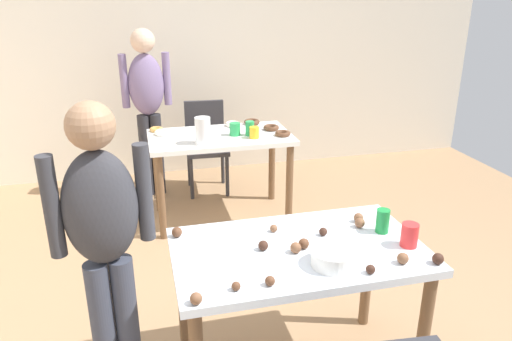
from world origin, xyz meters
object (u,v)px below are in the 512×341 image
object	(u,v)px
dining_table_near	(298,267)
person_girl_near	(104,235)
mixing_bowl	(334,257)
pitcher_far	(203,131)
dining_table_far	(220,148)
chair_far_table	(206,141)
person_adult_far	(147,99)
soda_can	(383,221)

from	to	relation	value
dining_table_near	person_girl_near	distance (m)	0.91
mixing_bowl	pitcher_far	world-z (taller)	pitcher_far
dining_table_far	chair_far_table	bearing A→B (deg)	92.13
chair_far_table	person_girl_near	distance (m)	2.67
dining_table_far	person_adult_far	bearing A→B (deg)	129.70
dining_table_near	pitcher_far	size ratio (longest dim) A/B	5.62
pitcher_far	dining_table_near	bearing A→B (deg)	-83.22
person_girl_near	mixing_bowl	world-z (taller)	person_girl_near
dining_table_near	person_adult_far	size ratio (longest dim) A/B	0.76
person_girl_near	pitcher_far	world-z (taller)	person_girl_near
person_girl_near	person_adult_far	world-z (taller)	person_adult_far
dining_table_far	person_girl_near	size ratio (longest dim) A/B	0.79
pitcher_far	chair_far_table	bearing A→B (deg)	80.77
person_adult_far	pitcher_far	world-z (taller)	person_adult_far
person_adult_far	pitcher_far	size ratio (longest dim) A/B	7.42
pitcher_far	person_adult_far	bearing A→B (deg)	113.89
dining_table_far	mixing_bowl	distance (m)	2.11
dining_table_far	person_girl_near	bearing A→B (deg)	-114.60
soda_can	pitcher_far	distance (m)	1.80
chair_far_table	person_adult_far	bearing A→B (deg)	-177.78
chair_far_table	person_girl_near	world-z (taller)	person_girl_near
chair_far_table	soda_can	bearing A→B (deg)	-78.61
dining_table_near	dining_table_far	size ratio (longest dim) A/B	1.01
dining_table_far	pitcher_far	size ratio (longest dim) A/B	5.56
chair_far_table	mixing_bowl	xyz separation A→B (m)	(0.16, -2.79, 0.29)
soda_can	dining_table_far	bearing A→B (deg)	104.67
dining_table_near	mixing_bowl	distance (m)	0.25
person_adult_far	dining_table_near	bearing A→B (deg)	-77.20
dining_table_near	person_girl_near	bearing A→B (deg)	174.11
chair_far_table	pitcher_far	world-z (taller)	pitcher_far
dining_table_near	pitcher_far	world-z (taller)	pitcher_far
dining_table_near	chair_far_table	distance (m)	2.61
dining_table_far	chair_far_table	size ratio (longest dim) A/B	1.35
dining_table_far	person_girl_near	world-z (taller)	person_girl_near
person_girl_near	dining_table_far	bearing A→B (deg)	65.40
dining_table_near	soda_can	xyz separation A→B (m)	(0.46, 0.05, 0.17)
dining_table_far	pitcher_far	world-z (taller)	pitcher_far
dining_table_near	mixing_bowl	world-z (taller)	mixing_bowl
mixing_bowl	pitcher_far	xyz separation A→B (m)	(-0.30, 1.90, 0.07)
dining_table_far	chair_far_table	distance (m)	0.70
dining_table_near	person_girl_near	xyz separation A→B (m)	(-0.87, 0.09, 0.24)
dining_table_near	pitcher_far	distance (m)	1.75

